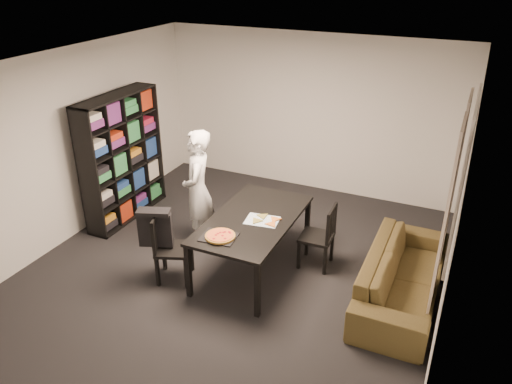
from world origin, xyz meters
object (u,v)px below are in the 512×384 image
at_px(chair_right, 323,233).
at_px(baking_tray, 219,237).
at_px(bookshelf, 122,158).
at_px(chair_left, 166,243).
at_px(person, 198,190).
at_px(dining_table, 253,223).
at_px(pepperoni_pizza, 220,236).
at_px(sofa, 403,276).

height_order(chair_right, baking_tray, chair_right).
distance_m(bookshelf, chair_left, 1.93).
relative_size(bookshelf, person, 1.14).
bearing_deg(chair_right, dining_table, -63.95).
bearing_deg(chair_left, dining_table, -75.05).
bearing_deg(chair_left, pepperoni_pizza, -107.11).
xyz_separation_m(chair_right, sofa, (1.05, -0.25, -0.19)).
relative_size(bookshelf, chair_left, 2.14).
bearing_deg(bookshelf, sofa, -4.79).
bearing_deg(sofa, baking_tray, 110.36).
distance_m(chair_left, person, 0.92).
bearing_deg(baking_tray, chair_right, 46.31).
bearing_deg(chair_right, pepperoni_pizza, -44.93).
xyz_separation_m(baking_tray, pepperoni_pizza, (0.02, -0.00, 0.02)).
height_order(person, baking_tray, person).
bearing_deg(bookshelf, dining_table, -12.40).
relative_size(bookshelf, sofa, 0.91).
bearing_deg(chair_left, person, -18.06).
relative_size(chair_right, sofa, 0.42).
relative_size(bookshelf, baking_tray, 4.75).
relative_size(chair_left, chair_right, 1.03).
distance_m(chair_left, sofa, 2.83).
bearing_deg(chair_left, bookshelf, 31.68).
xyz_separation_m(bookshelf, chair_left, (1.49, -1.15, -0.44)).
distance_m(dining_table, pepperoni_pizza, 0.60).
bearing_deg(bookshelf, chair_right, -1.83).
xyz_separation_m(dining_table, sofa, (1.84, 0.17, -0.37)).
relative_size(pepperoni_pizza, sofa, 0.17).
distance_m(chair_left, pepperoni_pizza, 0.77).
height_order(dining_table, chair_left, chair_left).
bearing_deg(sofa, person, 88.62).
relative_size(dining_table, pepperoni_pizza, 5.04).
bearing_deg(baking_tray, pepperoni_pizza, -6.48).
distance_m(dining_table, person, 0.96).
distance_m(dining_table, sofa, 1.89).
bearing_deg(dining_table, baking_tray, -105.73).
bearing_deg(person, bookshelf, -125.05).
height_order(bookshelf, dining_table, bookshelf).
bearing_deg(baking_tray, person, 132.74).
distance_m(bookshelf, sofa, 4.27).
xyz_separation_m(chair_right, pepperoni_pizza, (-0.93, -1.00, 0.27)).
bearing_deg(chair_left, sofa, -94.51).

